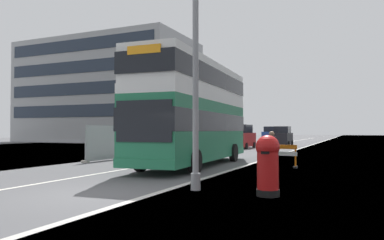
{
  "coord_description": "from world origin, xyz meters",
  "views": [
    {
      "loc": [
        6.72,
        -8.38,
        1.77
      ],
      "look_at": [
        0.34,
        5.83,
        2.2
      ],
      "focal_mm": 34.85,
      "sensor_mm": 36.0,
      "label": 1
    }
  ],
  "objects": [
    {
      "name": "car_oncoming_near",
      "position": [
        -3.9,
        27.08,
        1.08
      ],
      "size": [
        2.07,
        4.55,
        2.32
      ],
      "color": "maroon",
      "rests_on": "ground"
    },
    {
      "name": "backdrop_office_block",
      "position": [
        -29.61,
        40.08,
        7.8
      ],
      "size": [
        26.57,
        14.43,
        15.6
      ],
      "color": "#9EA0A3",
      "rests_on": "ground"
    },
    {
      "name": "construction_site_fence",
      "position": [
        -6.89,
        19.66,
        1.01
      ],
      "size": [
        0.44,
        24.0,
        2.1
      ],
      "color": "#A8AAAD",
      "rests_on": "ground"
    },
    {
      "name": "car_receding_far",
      "position": [
        -4.41,
        43.45,
        1.08
      ],
      "size": [
        1.94,
        4.48,
        2.29
      ],
      "color": "navy",
      "rests_on": "ground"
    },
    {
      "name": "roadworks_barrier",
      "position": [
        3.35,
        9.59,
        0.65
      ],
      "size": [
        1.42,
        0.46,
        1.08
      ],
      "color": "orange",
      "rests_on": "ground"
    },
    {
      "name": "car_receding_mid",
      "position": [
        -1.09,
        33.7,
        1.03
      ],
      "size": [
        1.91,
        3.81,
        2.2
      ],
      "color": "black",
      "rests_on": "ground"
    },
    {
      "name": "lamppost_foreground",
      "position": [
        2.3,
        1.73,
        4.57
      ],
      "size": [
        0.29,
        0.7,
        9.62
      ],
      "color": "gray",
      "rests_on": "ground"
    },
    {
      "name": "bare_tree_far_verge_near",
      "position": [
        -16.08,
        29.28,
        2.43
      ],
      "size": [
        2.8,
        3.3,
        5.2
      ],
      "color": "#4C3D2D",
      "rests_on": "ground"
    },
    {
      "name": "pedestrian_at_kerb",
      "position": [
        3.6,
        6.2,
        0.87
      ],
      "size": [
        0.34,
        0.34,
        1.74
      ],
      "color": "#2D3342",
      "rests_on": "ground"
    },
    {
      "name": "red_pillar_postbox",
      "position": [
        4.47,
        1.62,
        0.9
      ],
      "size": [
        0.64,
        0.64,
        1.64
      ],
      "color": "black",
      "rests_on": "ground"
    },
    {
      "name": "double_decker_bus",
      "position": [
        -0.83,
        8.78,
        2.71
      ],
      "size": [
        3.25,
        11.11,
        5.1
      ],
      "color": "#1E6B47",
      "rests_on": "ground"
    },
    {
      "name": "ground",
      "position": [
        0.5,
        0.16,
        -0.05
      ],
      "size": [
        140.0,
        280.0,
        0.1
      ],
      "color": "#4C4C4F"
    },
    {
      "name": "bare_tree_far_verge_mid",
      "position": [
        -13.73,
        50.7,
        2.58
      ],
      "size": [
        2.28,
        2.88,
        5.47
      ],
      "color": "#4C3D2D",
      "rests_on": "ground"
    }
  ]
}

